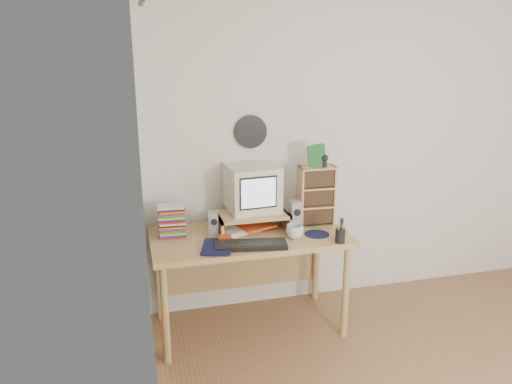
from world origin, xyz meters
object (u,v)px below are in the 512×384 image
desk (247,248)px  mug (295,232)px  keyboard (251,245)px  diary (202,245)px  dvd_stack (172,219)px  crt_monitor (254,189)px  cd_rack (316,196)px

desk → mug: 0.41m
keyboard → diary: diary is taller
mug → diary: bearing=-178.4°
dvd_stack → mug: 0.87m
keyboard → mug: bearing=22.7°
crt_monitor → diary: size_ratio=1.47×
dvd_stack → diary: size_ratio=1.08×
desk → diary: diary is taller
mug → diary: mug is taller
cd_rack → diary: size_ratio=1.84×
desk → crt_monitor: crt_monitor is taller
diary → crt_monitor: bearing=51.9°
crt_monitor → dvd_stack: size_ratio=1.37×
dvd_stack → diary: 0.34m
crt_monitor → keyboard: size_ratio=0.74×
keyboard → diary: (-0.32, 0.06, 0.01)m
keyboard → mug: 0.35m
desk → mug: size_ratio=11.28×
crt_monitor → cd_rack: size_ratio=0.80×
mug → desk: bearing=143.5°
keyboard → cd_rack: 0.70m
crt_monitor → mug: crt_monitor is taller
diary → mug: bearing=17.2°
cd_rack → diary: bearing=-161.3°
dvd_stack → diary: (0.17, -0.27, -0.11)m
crt_monitor → cd_rack: crt_monitor is taller
cd_rack → mug: size_ratio=3.58×
crt_monitor → dvd_stack: 0.63m
dvd_stack → cd_rack: cd_rack is taller
cd_rack → mug: (-0.25, -0.25, -0.17)m
keyboard → diary: 0.33m
dvd_stack → mug: dvd_stack is taller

